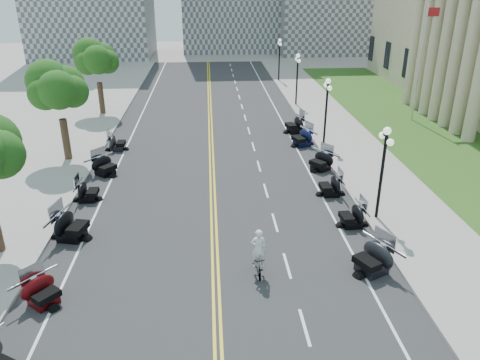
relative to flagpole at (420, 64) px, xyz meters
name	(u,v)px	position (x,y,z in m)	size (l,w,h in m)	color
ground	(215,269)	(-18.00, -22.00, -5.00)	(160.00, 160.00, 0.00)	gray
road	(212,179)	(-18.00, -12.00, -5.00)	(16.00, 90.00, 0.01)	#333335
centerline_yellow_a	(210,179)	(-18.12, -12.00, -4.99)	(0.12, 90.00, 0.00)	yellow
centerline_yellow_b	(214,179)	(-17.88, -12.00, -4.99)	(0.12, 90.00, 0.00)	yellow
edge_line_north	(311,176)	(-11.60, -12.00, -4.99)	(0.12, 90.00, 0.00)	white
edge_line_south	(110,182)	(-24.40, -12.00, -4.99)	(0.12, 90.00, 0.00)	white
lane_dash_5	(305,327)	(-14.80, -26.00, -4.99)	(0.12, 2.00, 0.00)	white
lane_dash_6	(287,266)	(-14.80, -22.00, -4.99)	(0.12, 2.00, 0.00)	white
lane_dash_7	(275,222)	(-14.80, -18.00, -4.99)	(0.12, 2.00, 0.00)	white
lane_dash_8	(266,191)	(-14.80, -14.00, -4.99)	(0.12, 2.00, 0.00)	white
lane_dash_9	(259,166)	(-14.80, -10.00, -4.99)	(0.12, 2.00, 0.00)	white
lane_dash_10	(253,147)	(-14.80, -6.00, -4.99)	(0.12, 2.00, 0.00)	white
lane_dash_11	(249,131)	(-14.80, -2.00, -4.99)	(0.12, 2.00, 0.00)	white
lane_dash_12	(245,118)	(-14.80, 2.00, -4.99)	(0.12, 2.00, 0.00)	white
lane_dash_13	(242,106)	(-14.80, 6.00, -4.99)	(0.12, 2.00, 0.00)	white
lane_dash_14	(239,97)	(-14.80, 10.00, -4.99)	(0.12, 2.00, 0.00)	white
lane_dash_15	(237,89)	(-14.80, 14.00, -4.99)	(0.12, 2.00, 0.00)	white
lane_dash_16	(235,82)	(-14.80, 18.00, -4.99)	(0.12, 2.00, 0.00)	white
lane_dash_17	(233,75)	(-14.80, 22.00, -4.99)	(0.12, 2.00, 0.00)	white
lane_dash_18	(232,70)	(-14.80, 26.00, -4.99)	(0.12, 2.00, 0.00)	white
lane_dash_19	(230,65)	(-14.80, 30.00, -4.99)	(0.12, 2.00, 0.00)	white
sidewalk_north	(374,174)	(-7.50, -12.00, -4.92)	(5.00, 90.00, 0.15)	#9E9991
sidewalk_south	(44,182)	(-28.50, -12.00, -4.92)	(5.00, 90.00, 0.15)	#9E9991
lawn	(425,134)	(-0.50, -4.00, -4.95)	(9.00, 60.00, 0.10)	#356023
street_lamp_2	(382,174)	(-9.40, -18.00, -2.40)	(0.50, 1.20, 4.90)	black
street_lamp_3	(326,112)	(-9.40, -6.00, -2.40)	(0.50, 1.20, 4.90)	black
street_lamp_4	(297,80)	(-9.40, 6.00, -2.40)	(0.50, 1.20, 4.90)	black
street_lamp_5	(279,60)	(-9.40, 18.00, -2.40)	(0.50, 1.20, 4.90)	black
flagpole	(420,64)	(0.00, 0.00, 0.00)	(1.10, 0.20, 10.00)	silver
tree_3	(59,93)	(-28.00, -8.00, -0.25)	(4.80, 4.80, 9.20)	#235619
tree_4	(97,63)	(-28.00, 4.00, -0.25)	(4.80, 4.80, 9.20)	#235619
motorcycle_n_5	(373,257)	(-11.21, -22.70, -4.25)	(2.14, 2.14, 1.49)	black
motorcycle_n_6	(352,215)	(-10.90, -18.61, -4.36)	(1.84, 1.84, 1.29)	black
motorcycle_n_7	(331,185)	(-11.10, -14.84, -4.34)	(1.88, 1.88, 1.32)	black
motorcycle_n_8	(321,160)	(-10.77, -10.92, -4.31)	(1.96, 1.96, 1.37)	black
motorcycle_n_9	(302,137)	(-11.09, -6.02, -4.28)	(2.06, 2.06, 1.44)	black
motorcycle_n_10	(295,124)	(-11.07, -2.72, -4.25)	(2.15, 2.15, 1.51)	black
motorcycle_s_5	(42,290)	(-24.77, -23.96, -4.37)	(1.81, 1.81, 1.27)	#590A0C
motorcycle_s_6	(70,225)	(-24.97, -18.92, -4.22)	(2.22, 2.22, 1.55)	black
motorcycle_s_7	(87,190)	(-25.16, -14.62, -4.37)	(1.81, 1.81, 1.27)	black
motorcycle_s_8	(105,165)	(-24.93, -10.80, -4.31)	(1.96, 1.96, 1.37)	black
motorcycle_s_9	(117,142)	(-24.96, -6.08, -4.35)	(1.85, 1.85, 1.30)	black
bicycle	(258,264)	(-16.17, -22.53, -4.52)	(0.45, 1.61, 0.97)	#A51414
cyclist_rider	(259,236)	(-16.17, -22.53, -3.11)	(0.67, 0.44, 1.84)	white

